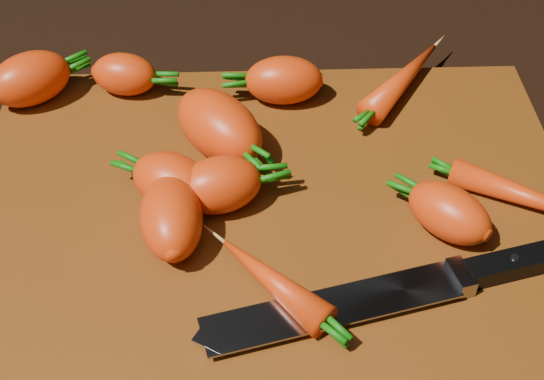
{
  "coord_description": "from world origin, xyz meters",
  "views": [
    {
      "loc": [
        -0.01,
        -0.42,
        0.45
      ],
      "look_at": [
        0.0,
        0.01,
        0.03
      ],
      "focal_mm": 50.0,
      "sensor_mm": 36.0,
      "label": 1
    }
  ],
  "objects": [
    {
      "name": "carrot_3",
      "position": [
        -0.08,
        -0.02,
        0.04
      ],
      "size": [
        0.06,
        0.09,
        0.05
      ],
      "primitive_type": "ellipsoid",
      "rotation": [
        0.0,
        0.0,
        1.68
      ],
      "color": "red",
      "rests_on": "cutting_board"
    },
    {
      "name": "carrot_1",
      "position": [
        -0.08,
        0.02,
        0.04
      ],
      "size": [
        0.08,
        0.08,
        0.05
      ],
      "primitive_type": "ellipsoid",
      "rotation": [
        0.0,
        0.0,
        2.6
      ],
      "color": "red",
      "rests_on": "cutting_board"
    },
    {
      "name": "carrot_10",
      "position": [
        -0.04,
        0.01,
        0.04
      ],
      "size": [
        0.08,
        0.06,
        0.05
      ],
      "primitive_type": "ellipsoid",
      "rotation": [
        0.0,
        0.0,
        0.26
      ],
      "color": "red",
      "rests_on": "cutting_board"
    },
    {
      "name": "carrot_9",
      "position": [
        -0.0,
        -0.08,
        0.03
      ],
      "size": [
        0.09,
        0.09,
        0.03
      ],
      "primitive_type": "ellipsoid",
      "rotation": [
        0.0,
        0.0,
        2.31
      ],
      "color": "red",
      "rests_on": "cutting_board"
    },
    {
      "name": "carrot_5",
      "position": [
        -0.13,
        0.17,
        0.03
      ],
      "size": [
        0.07,
        0.05,
        0.04
      ],
      "primitive_type": "ellipsoid",
      "rotation": [
        0.0,
        0.0,
        -0.21
      ],
      "color": "red",
      "rests_on": "cutting_board"
    },
    {
      "name": "knife",
      "position": [
        0.06,
        -0.1,
        0.02
      ],
      "size": [
        0.3,
        0.1,
        0.02
      ],
      "rotation": [
        0.0,
        0.0,
        0.25
      ],
      "color": "gray",
      "rests_on": "cutting_board"
    },
    {
      "name": "carrot_8",
      "position": [
        0.21,
        -0.0,
        0.02
      ],
      "size": [
        0.13,
        0.09,
        0.02
      ],
      "primitive_type": "ellipsoid",
      "rotation": [
        0.0,
        0.0,
        -0.54
      ],
      "color": "red",
      "rests_on": "cutting_board"
    },
    {
      "name": "carrot_4",
      "position": [
        0.02,
        0.15,
        0.03
      ],
      "size": [
        0.07,
        0.05,
        0.05
      ],
      "primitive_type": "ellipsoid",
      "rotation": [
        0.0,
        0.0,
        3.14
      ],
      "color": "red",
      "rests_on": "cutting_board"
    },
    {
      "name": "carrot_2",
      "position": [
        -0.04,
        0.08,
        0.04
      ],
      "size": [
        0.1,
        0.11,
        0.06
      ],
      "primitive_type": "ellipsoid",
      "rotation": [
        0.0,
        0.0,
        -0.91
      ],
      "color": "red",
      "rests_on": "cutting_board"
    },
    {
      "name": "carrot_0",
      "position": [
        -0.22,
        0.16,
        0.04
      ],
      "size": [
        0.09,
        0.08,
        0.05
      ],
      "primitive_type": "ellipsoid",
      "rotation": [
        0.0,
        0.0,
        0.58
      ],
      "color": "red",
      "rests_on": "cutting_board"
    },
    {
      "name": "carrot_6",
      "position": [
        0.14,
        -0.02,
        0.03
      ],
      "size": [
        0.08,
        0.08,
        0.04
      ],
      "primitive_type": "ellipsoid",
      "rotation": [
        0.0,
        0.0,
        2.34
      ],
      "color": "red",
      "rests_on": "cutting_board"
    },
    {
      "name": "ground",
      "position": [
        0.0,
        0.0,
        -0.01
      ],
      "size": [
        2.0,
        2.0,
        0.01
      ],
      "primitive_type": "cube",
      "color": "black"
    },
    {
      "name": "cutting_board",
      "position": [
        0.0,
        0.0,
        0.01
      ],
      "size": [
        0.5,
        0.4,
        0.01
      ],
      "primitive_type": "cube",
      "color": "brown",
      "rests_on": "ground"
    },
    {
      "name": "carrot_7",
      "position": [
        0.13,
        0.16,
        0.03
      ],
      "size": [
        0.1,
        0.12,
        0.03
      ],
      "primitive_type": "ellipsoid",
      "rotation": [
        0.0,
        0.0,
        0.93
      ],
      "color": "red",
      "rests_on": "cutting_board"
    }
  ]
}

